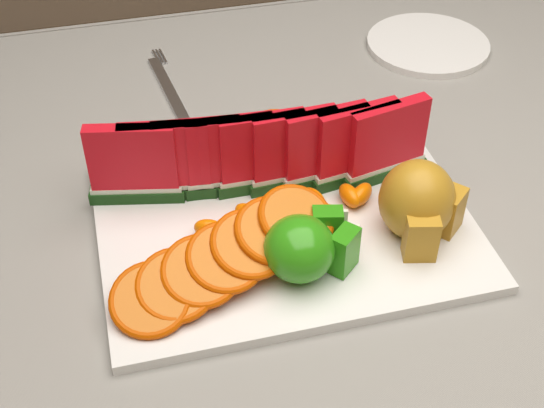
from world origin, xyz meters
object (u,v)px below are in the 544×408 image
at_px(platter, 285,225).
at_px(fork, 168,86).
at_px(apple_cluster, 306,247).
at_px(pear_cluster, 419,203).
at_px(side_plate, 428,44).

distance_m(platter, fork, 0.32).
relative_size(apple_cluster, fork, 0.55).
bearing_deg(apple_cluster, pear_cluster, 12.14).
bearing_deg(pear_cluster, side_plate, 64.89).
relative_size(platter, apple_cluster, 3.71).
height_order(side_plate, fork, side_plate).
height_order(apple_cluster, fork, apple_cluster).
relative_size(apple_cluster, side_plate, 0.51).
distance_m(pear_cluster, side_plate, 0.42).
bearing_deg(pear_cluster, apple_cluster, -167.86).
relative_size(pear_cluster, side_plate, 0.47).
bearing_deg(side_plate, fork, -177.96).
bearing_deg(platter, fork, 104.88).
bearing_deg(platter, pear_cluster, -20.18).
relative_size(platter, fork, 2.05).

